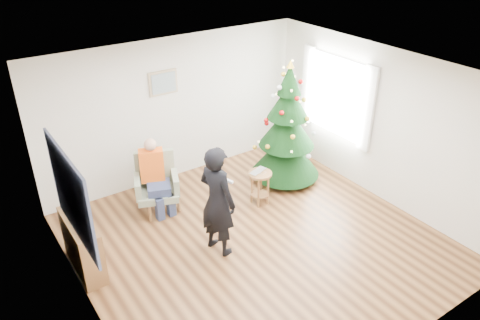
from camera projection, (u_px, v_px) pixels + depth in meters
floor at (257, 241)px, 7.11m from camera, size 5.00×5.00×0.00m
ceiling at (260, 76)px, 5.87m from camera, size 5.00×5.00×0.00m
wall_back at (175, 110)px, 8.30m from camera, size 5.00×0.00×5.00m
wall_front at (407, 267)px, 4.67m from camera, size 5.00×0.00×5.00m
wall_left at (79, 227)px, 5.24m from camera, size 0.00×5.00×5.00m
wall_right at (380, 125)px, 7.73m from camera, size 0.00×5.00×5.00m
window_panel at (337, 96)px, 8.35m from camera, size 0.04×1.30×1.40m
curtains at (335, 96)px, 8.33m from camera, size 0.05×1.75×1.50m
christmas_tree at (287, 128)px, 8.28m from camera, size 1.25×1.25×2.26m
stool at (260, 188)px, 7.87m from camera, size 0.40×0.40×0.60m
laptop at (260, 172)px, 7.73m from camera, size 0.38×0.30×0.03m
armchair at (157, 189)px, 7.74m from camera, size 0.84×0.82×0.97m
seated_person at (156, 176)px, 7.55m from camera, size 0.48×0.62×1.27m
standing_man at (217, 201)px, 6.54m from camera, size 0.55×0.70×1.68m
game_controller at (229, 181)px, 6.48m from camera, size 0.07×0.13×0.04m
console at (83, 245)px, 6.38m from camera, size 0.30×1.00×0.80m
garland at (77, 220)px, 6.19m from camera, size 0.14×0.90×0.14m
tapestry at (71, 196)px, 5.36m from camera, size 0.03×1.50×1.15m
framed_picture at (163, 83)px, 7.91m from camera, size 0.52×0.05×0.42m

